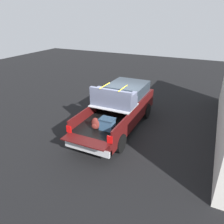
{
  "coord_description": "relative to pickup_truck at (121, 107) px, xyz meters",
  "views": [
    {
      "loc": [
        -8.5,
        -3.77,
        5.1
      ],
      "look_at": [
        -0.6,
        0.0,
        1.1
      ],
      "focal_mm": 34.7,
      "sensor_mm": 36.0,
      "label": 1
    }
  ],
  "objects": [
    {
      "name": "ground_plane",
      "position": [
        -0.38,
        0.0,
        -0.97
      ],
      "size": [
        40.0,
        40.0,
        0.0
      ],
      "primitive_type": "plane",
      "color": "black"
    },
    {
      "name": "pickup_truck",
      "position": [
        0.0,
        0.0,
        0.0
      ],
      "size": [
        6.05,
        2.06,
        2.23
      ],
      "color": "#470F0F",
      "rests_on": "ground_plane"
    }
  ]
}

